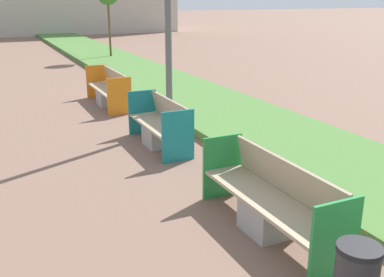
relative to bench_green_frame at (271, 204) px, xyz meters
name	(u,v)px	position (x,y,z in m)	size (l,w,h in m)	color
planter_grass_strip	(229,115)	(2.26, 5.03, -0.29)	(2.80, 120.00, 0.18)	#4C7A38
bench_green_frame	(271,204)	(0.00, 0.00, 0.00)	(0.65, 2.40, 0.94)	#9E9B96
bench_teal_frame	(160,128)	(-0.01, 3.78, -0.01)	(0.65, 1.98, 0.94)	#9E9B96
bench_orange_frame	(109,91)	(0.00, 7.65, 0.00)	(0.65, 2.37, 0.94)	#9E9B96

